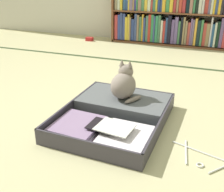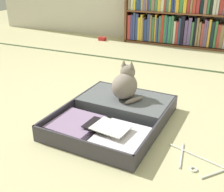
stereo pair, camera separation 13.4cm
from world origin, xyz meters
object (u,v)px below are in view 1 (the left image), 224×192
(black_cat, at_px, (124,84))
(open_suitcase, at_px, (116,114))
(clothes_hanger, at_px, (205,158))
(small_red_pouch, at_px, (89,39))
(bookshelf, at_px, (169,14))

(black_cat, bearing_deg, open_suitcase, -91.69)
(open_suitcase, xyz_separation_m, clothes_hanger, (0.60, -0.25, -0.04))
(open_suitcase, distance_m, small_red_pouch, 2.40)
(bookshelf, height_order, clothes_hanger, bookshelf)
(black_cat, relative_size, small_red_pouch, 2.67)
(black_cat, height_order, small_red_pouch, black_cat)
(black_cat, bearing_deg, clothes_hanger, -33.76)
(bookshelf, distance_m, open_suitcase, 2.31)
(open_suitcase, xyz_separation_m, black_cat, (0.00, 0.15, 0.16))
(black_cat, bearing_deg, bookshelf, 91.56)
(bookshelf, bearing_deg, clothes_hanger, -75.45)
(small_red_pouch, bearing_deg, open_suitcase, -61.15)
(clothes_hanger, xyz_separation_m, small_red_pouch, (-1.76, 2.35, 0.02))
(black_cat, bearing_deg, small_red_pouch, 120.80)
(black_cat, relative_size, clothes_hanger, 0.65)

